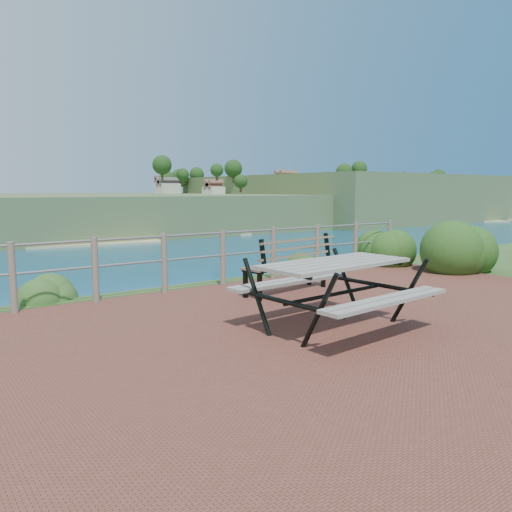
{
  "coord_description": "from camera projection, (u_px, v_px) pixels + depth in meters",
  "views": [
    {
      "loc": [
        -4.76,
        -4.12,
        1.72
      ],
      "look_at": [
        -0.4,
        1.8,
        0.75
      ],
      "focal_mm": 35.0,
      "sensor_mm": 36.0,
      "label": 1
    }
  ],
  "objects": [
    {
      "name": "picnic_table",
      "position": [
        335.0,
        288.0,
        6.14
      ],
      "size": [
        2.03,
        1.72,
        0.84
      ],
      "rotation": [
        0.0,
        0.0,
        0.06
      ],
      "color": "gray",
      "rests_on": "ground"
    },
    {
      "name": "shrub_right_front",
      "position": [
        461.0,
        273.0,
        10.49
      ],
      "size": [
        1.33,
        1.33,
        1.89
      ],
      "primitive_type": "ellipsoid",
      "color": "#144116",
      "rests_on": "ground"
    },
    {
      "name": "shrub_right_edge",
      "position": [
        384.0,
        264.0,
        11.72
      ],
      "size": [
        1.1,
        1.1,
        1.57
      ],
      "primitive_type": "ellipsoid",
      "color": "#144116",
      "rests_on": "ground"
    },
    {
      "name": "distant_bay",
      "position": [
        294.0,
        196.0,
        269.98
      ],
      "size": [
        290.0,
        232.36,
        24.0
      ],
      "color": "#425A2D",
      "rests_on": "ground"
    },
    {
      "name": "park_bench",
      "position": [
        287.0,
        256.0,
        8.31
      ],
      "size": [
        1.76,
        0.66,
        0.97
      ],
      "rotation": [
        0.0,
        0.0,
        0.14
      ],
      "color": "brown",
      "rests_on": "ground"
    },
    {
      "name": "shrub_lip_east",
      "position": [
        301.0,
        267.0,
        11.21
      ],
      "size": [
        0.74,
        0.74,
        0.47
      ],
      "primitive_type": "ellipsoid",
      "color": "#144116",
      "rests_on": "ground"
    },
    {
      "name": "ground",
      "position": [
        366.0,
        327.0,
        6.32
      ],
      "size": [
        10.0,
        7.0,
        0.12
      ],
      "primitive_type": "cube",
      "color": "brown",
      "rests_on": "ground"
    },
    {
      "name": "safety_railing",
      "position": [
        223.0,
        255.0,
        8.92
      ],
      "size": [
        9.4,
        0.1,
        1.0
      ],
      "color": "#6B5B4C",
      "rests_on": "ground"
    },
    {
      "name": "shrub_lip_west",
      "position": [
        48.0,
        300.0,
        7.88
      ],
      "size": [
        0.79,
        0.79,
        0.55
      ],
      "primitive_type": "ellipsoid",
      "color": "#315A21",
      "rests_on": "ground"
    }
  ]
}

